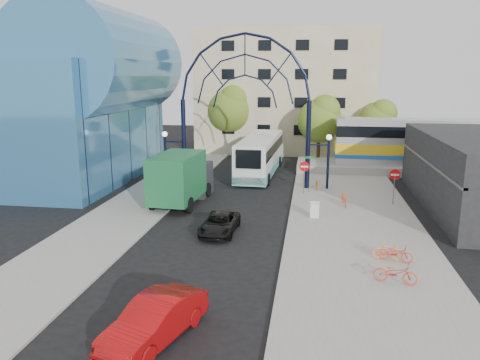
% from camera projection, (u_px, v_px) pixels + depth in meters
% --- Properties ---
extents(ground, '(120.00, 120.00, 0.00)m').
position_uv_depth(ground, '(207.00, 249.00, 24.53)').
color(ground, black).
rests_on(ground, ground).
extents(sidewalk_east, '(8.00, 56.00, 0.12)m').
position_uv_depth(sidewalk_east, '(356.00, 231.00, 27.19)').
color(sidewalk_east, gray).
rests_on(sidewalk_east, ground).
extents(plaza_west, '(5.00, 50.00, 0.12)m').
position_uv_depth(plaza_west, '(132.00, 210.00, 31.27)').
color(plaza_west, gray).
rests_on(plaza_west, ground).
extents(gateway_arch, '(13.64, 0.44, 12.10)m').
position_uv_depth(gateway_arch, '(245.00, 80.00, 36.16)').
color(gateway_arch, black).
rests_on(gateway_arch, ground).
extents(stop_sign, '(0.80, 0.07, 2.50)m').
position_uv_depth(stop_sign, '(304.00, 170.00, 34.95)').
color(stop_sign, slate).
rests_on(stop_sign, sidewalk_east).
extents(do_not_enter_sign, '(0.76, 0.07, 2.48)m').
position_uv_depth(do_not_enter_sign, '(395.00, 178.00, 32.11)').
color(do_not_enter_sign, slate).
rests_on(do_not_enter_sign, sidewalk_east).
extents(street_name_sign, '(0.70, 0.70, 2.80)m').
position_uv_depth(street_name_sign, '(310.00, 166.00, 35.44)').
color(street_name_sign, slate).
rests_on(street_name_sign, sidewalk_east).
extents(sandwich_board, '(0.55, 0.61, 0.99)m').
position_uv_depth(sandwich_board, '(315.00, 208.00, 29.30)').
color(sandwich_board, white).
rests_on(sandwich_board, sidewalk_east).
extents(transit_hall, '(16.50, 18.00, 14.50)m').
position_uv_depth(transit_hall, '(69.00, 102.00, 39.80)').
color(transit_hall, teal).
rests_on(transit_hall, ground).
extents(commercial_block_east, '(6.00, 16.00, 5.00)m').
position_uv_depth(commercial_block_east, '(473.00, 173.00, 31.25)').
color(commercial_block_east, black).
rests_on(commercial_block_east, ground).
extents(apartment_block, '(20.00, 12.10, 14.00)m').
position_uv_depth(apartment_block, '(286.00, 91.00, 56.42)').
color(apartment_block, tan).
rests_on(apartment_block, ground).
extents(train_platform, '(32.00, 5.00, 0.80)m').
position_uv_depth(train_platform, '(474.00, 170.00, 42.69)').
color(train_platform, gray).
rests_on(train_platform, ground).
extents(train_car, '(25.10, 3.05, 4.20)m').
position_uv_depth(train_car, '(477.00, 143.00, 42.14)').
color(train_car, '#B7B7BC').
rests_on(train_car, train_platform).
extents(tree_north_a, '(4.48, 4.48, 7.00)m').
position_uv_depth(tree_north_a, '(321.00, 118.00, 47.61)').
color(tree_north_a, '#382314').
rests_on(tree_north_a, ground).
extents(tree_north_b, '(5.12, 5.12, 8.00)m').
position_uv_depth(tree_north_b, '(231.00, 108.00, 52.81)').
color(tree_north_b, '#382314').
rests_on(tree_north_b, ground).
extents(tree_north_c, '(4.16, 4.16, 6.50)m').
position_uv_depth(tree_north_c, '(379.00, 120.00, 48.72)').
color(tree_north_c, '#382314').
rests_on(tree_north_c, ground).
extents(city_bus, '(3.31, 12.48, 3.40)m').
position_uv_depth(city_bus, '(260.00, 155.00, 42.79)').
color(city_bus, silver).
rests_on(city_bus, ground).
extents(green_truck, '(3.14, 7.38, 3.65)m').
position_uv_depth(green_truck, '(182.00, 178.00, 32.92)').
color(green_truck, black).
rests_on(green_truck, ground).
extents(black_suv, '(1.96, 4.09, 1.12)m').
position_uv_depth(black_suv, '(220.00, 224.00, 26.82)').
color(black_suv, black).
rests_on(black_suv, ground).
extents(red_sedan, '(2.92, 4.82, 1.50)m').
position_uv_depth(red_sedan, '(155.00, 320.00, 15.89)').
color(red_sedan, '#9B090B').
rests_on(red_sedan, ground).
extents(bike_near_a, '(0.68, 1.66, 0.85)m').
position_uv_depth(bike_near_a, '(318.00, 184.00, 36.81)').
color(bike_near_a, orange).
rests_on(bike_near_a, sidewalk_east).
extents(bike_near_b, '(0.71, 1.82, 1.07)m').
position_uv_depth(bike_near_b, '(344.00, 198.00, 32.09)').
color(bike_near_b, '#DE5A2C').
rests_on(bike_near_b, sidewalk_east).
extents(bike_far_a, '(1.72, 1.02, 0.85)m').
position_uv_depth(bike_far_a, '(396.00, 253.00, 22.44)').
color(bike_far_a, red).
rests_on(bike_far_a, sidewalk_east).
extents(bike_far_b, '(1.53, 0.71, 0.89)m').
position_uv_depth(bike_far_b, '(388.00, 251.00, 22.62)').
color(bike_far_b, orange).
rests_on(bike_far_b, sidewalk_east).
extents(bike_far_c, '(1.93, 1.04, 0.96)m').
position_uv_depth(bike_far_c, '(395.00, 273.00, 20.06)').
color(bike_far_c, red).
rests_on(bike_far_c, sidewalk_east).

